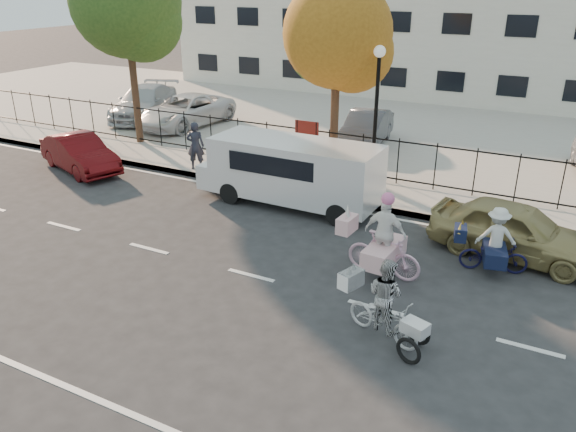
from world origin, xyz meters
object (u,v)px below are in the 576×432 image
Objects in this scene: zebra_trike at (385,308)px; unicorn_bike at (383,245)px; bull_bike at (494,246)px; pedestrian at (196,146)px; gold_sedan at (515,230)px; lot_car_a at (145,102)px; red_sedan at (80,153)px; white_van at (292,170)px; lot_car_c at (366,128)px; lot_car_b at (186,111)px; lamppost at (377,92)px.

unicorn_bike is (-0.81, 2.33, 0.11)m from zebra_trike.
bull_bike is 10.65m from pedestrian.
lot_car_a is at bearing 76.16° from gold_sedan.
lot_car_a is at bearing 52.24° from bull_bike.
bull_bike is 1.08m from gold_sedan.
zebra_trike is 0.50× the size of red_sedan.
white_van is 6.69m from lot_car_c.
gold_sedan is 2.42× the size of pedestrian.
white_van is 4.41m from pedestrian.
lot_car_a is at bearing 62.45° from unicorn_bike.
lot_car_a is 1.26× the size of lot_car_c.
gold_sedan is at bearing -4.16° from white_van.
lot_car_b is 8.26m from lot_car_c.
pedestrian is 0.34× the size of lot_car_b.
bull_bike is at bearing 170.37° from gold_sedan.
pedestrian is at bearing 62.54° from bull_bike.
white_van is 8.10m from red_sedan.
lot_car_b is at bearing 73.98° from gold_sedan.
unicorn_bike is 10.42m from lot_car_c.
zebra_trike is 13.54m from red_sedan.
gold_sedan is at bearing -42.23° from unicorn_bike.
lot_car_b is (-0.26, 6.50, 0.20)m from red_sedan.
pedestrian is (3.79, 1.67, 0.35)m from red_sedan.
red_sedan is 0.96× the size of lot_car_c.
lot_car_b is at bearing 179.69° from lot_car_c.
unicorn_bike reaches higher than lot_car_b.
zebra_trike is 0.48× the size of gold_sedan.
lot_car_a is (-17.02, 7.93, 0.24)m from bull_bike.
red_sedan is 10.78m from lot_car_c.
lamppost is 0.86× the size of lot_car_a.
zebra_trike is 19.47m from lot_car_a.
bull_bike reaches higher than lot_car_b.
zebra_trike is (2.95, -7.71, -2.47)m from lamppost.
gold_sedan is (14.41, 0.00, 0.06)m from red_sedan.
lot_car_c is (-4.73, 11.98, 0.17)m from zebra_trike.
lamppost is 6.26m from unicorn_bike.
zebra_trike reaches higher than lot_car_c.
zebra_trike reaches higher than bull_bike.
zebra_trike is 0.38× the size of lot_car_a.
white_van reaches higher than bull_bike.
zebra_trike is 17.13m from lot_car_b.
bull_bike is 0.32× the size of white_van.
unicorn_bike is 15.04m from lot_car_b.
lot_car_a is 10.90m from lot_car_c.
lot_car_b is at bearing 68.38° from zebra_trike.
lamppost is at bearing 167.35° from pedestrian.
pedestrian reaches higher than bull_bike.
white_van is at bearing 92.63° from gold_sedan.
lamppost reaches higher than lot_car_a.
lot_car_b is (-14.67, 6.50, 0.15)m from gold_sedan.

